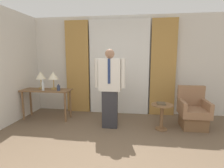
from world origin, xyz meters
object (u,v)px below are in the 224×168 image
bottle_by_lamp (59,88)px  book (161,103)px  armchair (193,113)px  table_lamp_right (53,76)px  bottle_near_edge (43,86)px  table_lamp_left (41,76)px  person (110,86)px  desk (47,95)px  side_table (162,113)px

bottle_by_lamp → book: bearing=-5.5°
bottle_by_lamp → book: size_ratio=0.76×
bottle_by_lamp → armchair: (3.19, -0.01, -0.49)m
table_lamp_right → bottle_near_edge: bearing=-131.7°
table_lamp_left → person: size_ratio=0.26×
bottle_by_lamp → book: (2.45, -0.23, -0.24)m
table_lamp_left → armchair: (3.73, -0.17, -0.76)m
desk → bottle_near_edge: bottle_near_edge is taller
bottle_by_lamp → side_table: bearing=-5.8°
person → table_lamp_left: bearing=167.1°
bottle_near_edge → bottle_by_lamp: (0.38, 0.05, -0.05)m
desk → book: (2.82, -0.31, -0.04)m
bottle_by_lamp → person: size_ratio=0.09×
armchair → book: size_ratio=4.33×
bottle_near_edge → armchair: size_ratio=0.30×
bottle_near_edge → table_lamp_left: bearing=128.2°
desk → person: bearing=-11.7°
desk → book: bearing=-6.3°
table_lamp_left → table_lamp_right: bearing=0.0°
table_lamp_right → bottle_near_edge: table_lamp_right is taller
armchair → person: bearing=-172.1°
table_lamp_right → side_table: size_ratio=0.79×
desk → table_lamp_right: 0.51m
person → book: bearing=1.9°
table_lamp_right → side_table: table_lamp_right is taller
armchair → bottle_near_edge: bearing=-179.4°
table_lamp_right → person: person is taller
bottle_near_edge → armchair: bottle_near_edge is taller
bottle_by_lamp → side_table: size_ratio=0.28×
side_table → desk: bearing=173.4°
armchair → side_table: 0.76m
bottle_by_lamp → armchair: same height
table_lamp_right → person: (1.52, -0.43, -0.15)m
desk → book: size_ratio=5.83×
table_lamp_left → book: (2.99, -0.39, -0.51)m
bottle_by_lamp → armchair: bearing=-0.2°
table_lamp_right → armchair: table_lamp_right is taller
side_table → bottle_by_lamp: bearing=174.2°
bottle_near_edge → person: (1.71, -0.22, 0.08)m
table_lamp_right → bottle_by_lamp: 0.37m
desk → person: size_ratio=0.71×
bottle_near_edge → armchair: 3.61m
person → bottle_near_edge: bearing=172.6°
bottle_near_edge → bottle_by_lamp: size_ratio=1.71×
bottle_near_edge → book: bearing=-3.7°
bottle_near_edge → side_table: bearing=-4.0°
bottle_near_edge → desk: bearing=85.3°
table_lamp_left → armchair: table_lamp_left is taller
table_lamp_left → bottle_by_lamp: table_lamp_left is taller
table_lamp_right → book: size_ratio=2.13×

